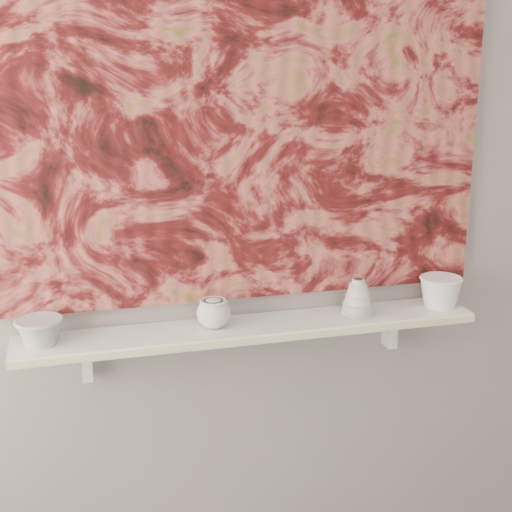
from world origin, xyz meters
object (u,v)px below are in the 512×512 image
object	(u,v)px
shelf	(252,329)
bell_vessel	(358,296)
cup_cream	(214,313)
bowl_grey	(40,331)
bowl_white	(440,291)
painting	(244,117)

from	to	relation	value
shelf	bell_vessel	world-z (taller)	bell_vessel
shelf	cup_cream	xyz separation A→B (m)	(-0.12, 0.00, 0.06)
shelf	cup_cream	world-z (taller)	cup_cream
bowl_grey	bowl_white	distance (m)	1.24
bowl_grey	shelf	bearing A→B (deg)	0.00
shelf	bell_vessel	xyz separation A→B (m)	(0.34, 0.00, 0.07)
bowl_grey	bell_vessel	world-z (taller)	bell_vessel
painting	bowl_grey	xyz separation A→B (m)	(-0.61, -0.08, -0.57)
shelf	bowl_white	world-z (taller)	bowl_white
cup_cream	bowl_grey	bearing A→B (deg)	180.00
shelf	bowl_grey	distance (m)	0.61
cup_cream	bell_vessel	bearing A→B (deg)	0.00
cup_cream	bowl_white	world-z (taller)	bowl_white
bowl_white	cup_cream	bearing A→B (deg)	180.00
cup_cream	bowl_white	distance (m)	0.75
shelf	cup_cream	distance (m)	0.13
cup_cream	bowl_white	bearing A→B (deg)	0.00
bell_vessel	bowl_white	distance (m)	0.29
cup_cream	painting	bearing A→B (deg)	34.54
cup_cream	bowl_white	xyz separation A→B (m)	(0.75, 0.00, 0.00)
cup_cream	bell_vessel	xyz separation A→B (m)	(0.46, 0.00, 0.01)
shelf	painting	world-z (taller)	painting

